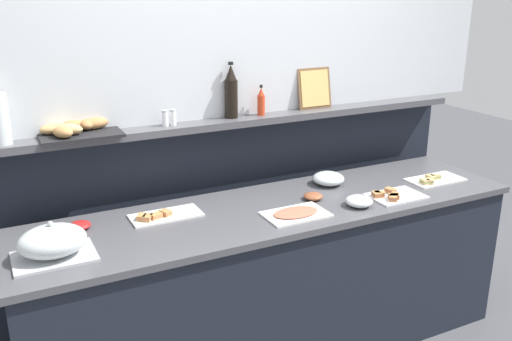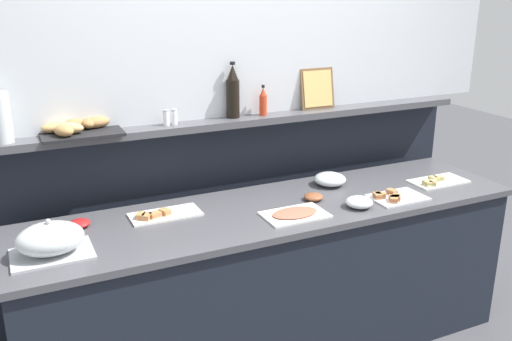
{
  "view_description": "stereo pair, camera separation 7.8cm",
  "coord_description": "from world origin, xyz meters",
  "px_view_note": "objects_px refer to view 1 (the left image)",
  "views": [
    {
      "loc": [
        -1.32,
        -2.4,
        1.99
      ],
      "look_at": [
        -0.06,
        0.1,
        1.06
      ],
      "focal_mm": 39.42,
      "sensor_mm": 36.0,
      "label": 1
    },
    {
      "loc": [
        -1.25,
        -2.44,
        1.99
      ],
      "look_at": [
        -0.06,
        0.1,
        1.06
      ],
      "focal_mm": 39.42,
      "sensor_mm": 36.0,
      "label": 2
    }
  ],
  "objects_px": {
    "hot_sauce_bottle": "(261,102)",
    "bread_basket": "(76,129)",
    "condiment_bowl_dark": "(80,225)",
    "glass_bowl_large": "(359,201)",
    "sandwich_platter_rear": "(393,196)",
    "pepper_shaker": "(173,117)",
    "cold_cuts_platter": "(296,214)",
    "salt_shaker": "(165,118)",
    "condiment_bowl_teal": "(313,196)",
    "glass_bowl_medium": "(328,179)",
    "framed_picture": "(314,88)",
    "sandwich_platter_front": "(434,179)",
    "serving_cloche": "(53,242)",
    "sandwich_platter_side": "(162,216)",
    "wine_bottle_dark": "(231,93)"
  },
  "relations": [
    {
      "from": "serving_cloche",
      "to": "pepper_shaker",
      "type": "height_order",
      "value": "pepper_shaker"
    },
    {
      "from": "sandwich_platter_front",
      "to": "glass_bowl_large",
      "type": "xyz_separation_m",
      "value": [
        -0.64,
        -0.12,
        0.02
      ]
    },
    {
      "from": "glass_bowl_large",
      "to": "bread_basket",
      "type": "relative_size",
      "value": 0.36
    },
    {
      "from": "condiment_bowl_dark",
      "to": "hot_sauce_bottle",
      "type": "distance_m",
      "value": 1.23
    },
    {
      "from": "sandwich_platter_front",
      "to": "condiment_bowl_dark",
      "type": "height_order",
      "value": "same"
    },
    {
      "from": "condiment_bowl_dark",
      "to": "salt_shaker",
      "type": "xyz_separation_m",
      "value": [
        0.53,
        0.27,
        0.41
      ]
    },
    {
      "from": "sandwich_platter_rear",
      "to": "cold_cuts_platter",
      "type": "relative_size",
      "value": 0.92
    },
    {
      "from": "glass_bowl_large",
      "to": "condiment_bowl_teal",
      "type": "bearing_deg",
      "value": 131.19
    },
    {
      "from": "sandwich_platter_side",
      "to": "glass_bowl_large",
      "type": "distance_m",
      "value": 1.02
    },
    {
      "from": "condiment_bowl_dark",
      "to": "framed_picture",
      "type": "height_order",
      "value": "framed_picture"
    },
    {
      "from": "hot_sauce_bottle",
      "to": "bread_basket",
      "type": "relative_size",
      "value": 0.44
    },
    {
      "from": "glass_bowl_medium",
      "to": "condiment_bowl_teal",
      "type": "xyz_separation_m",
      "value": [
        -0.21,
        -0.17,
        -0.02
      ]
    },
    {
      "from": "sandwich_platter_front",
      "to": "condiment_bowl_teal",
      "type": "xyz_separation_m",
      "value": [
        -0.8,
        0.06,
        0.01
      ]
    },
    {
      "from": "glass_bowl_large",
      "to": "serving_cloche",
      "type": "bearing_deg",
      "value": 176.15
    },
    {
      "from": "glass_bowl_large",
      "to": "bread_basket",
      "type": "height_order",
      "value": "bread_basket"
    },
    {
      "from": "serving_cloche",
      "to": "sandwich_platter_rear",
      "type": "bearing_deg",
      "value": -2.74
    },
    {
      "from": "sandwich_platter_rear",
      "to": "pepper_shaker",
      "type": "relative_size",
      "value": 3.42
    },
    {
      "from": "hot_sauce_bottle",
      "to": "wine_bottle_dark",
      "type": "distance_m",
      "value": 0.19
    },
    {
      "from": "condiment_bowl_teal",
      "to": "glass_bowl_medium",
      "type": "bearing_deg",
      "value": 39.1
    },
    {
      "from": "glass_bowl_large",
      "to": "cold_cuts_platter",
      "type": "bearing_deg",
      "value": 173.16
    },
    {
      "from": "glass_bowl_medium",
      "to": "sandwich_platter_side",
      "type": "bearing_deg",
      "value": -177.96
    },
    {
      "from": "pepper_shaker",
      "to": "framed_picture",
      "type": "relative_size",
      "value": 0.36
    },
    {
      "from": "serving_cloche",
      "to": "wine_bottle_dark",
      "type": "height_order",
      "value": "wine_bottle_dark"
    },
    {
      "from": "condiment_bowl_teal",
      "to": "framed_picture",
      "type": "xyz_separation_m",
      "value": [
        0.29,
        0.48,
        0.49
      ]
    },
    {
      "from": "wine_bottle_dark",
      "to": "glass_bowl_large",
      "type": "bearing_deg",
      "value": -56.72
    },
    {
      "from": "condiment_bowl_teal",
      "to": "serving_cloche",
      "type": "bearing_deg",
      "value": -176.41
    },
    {
      "from": "serving_cloche",
      "to": "hot_sauce_bottle",
      "type": "xyz_separation_m",
      "value": [
        1.27,
        0.54,
        0.39
      ]
    },
    {
      "from": "sandwich_platter_front",
      "to": "condiment_bowl_teal",
      "type": "bearing_deg",
      "value": 175.45
    },
    {
      "from": "sandwich_platter_front",
      "to": "condiment_bowl_dark",
      "type": "relative_size",
      "value": 3.27
    },
    {
      "from": "salt_shaker",
      "to": "bread_basket",
      "type": "height_order",
      "value": "salt_shaker"
    },
    {
      "from": "condiment_bowl_teal",
      "to": "framed_picture",
      "type": "height_order",
      "value": "framed_picture"
    },
    {
      "from": "sandwich_platter_side",
      "to": "hot_sauce_bottle",
      "type": "height_order",
      "value": "hot_sauce_bottle"
    },
    {
      "from": "bread_basket",
      "to": "serving_cloche",
      "type": "bearing_deg",
      "value": -112.44
    },
    {
      "from": "sandwich_platter_side",
      "to": "condiment_bowl_dark",
      "type": "xyz_separation_m",
      "value": [
        -0.39,
        0.04,
        0.01
      ]
    },
    {
      "from": "glass_bowl_large",
      "to": "framed_picture",
      "type": "xyz_separation_m",
      "value": [
        0.13,
        0.67,
        0.48
      ]
    },
    {
      "from": "serving_cloche",
      "to": "wine_bottle_dark",
      "type": "distance_m",
      "value": 1.3
    },
    {
      "from": "bread_basket",
      "to": "cold_cuts_platter",
      "type": "bearing_deg",
      "value": -33.14
    },
    {
      "from": "sandwich_platter_side",
      "to": "cold_cuts_platter",
      "type": "relative_size",
      "value": 1.1
    },
    {
      "from": "sandwich_platter_front",
      "to": "framed_picture",
      "type": "height_order",
      "value": "framed_picture"
    },
    {
      "from": "sandwich_platter_front",
      "to": "cold_cuts_platter",
      "type": "distance_m",
      "value": 1.0
    },
    {
      "from": "sandwich_platter_front",
      "to": "cold_cuts_platter",
      "type": "relative_size",
      "value": 1.04
    },
    {
      "from": "cold_cuts_platter",
      "to": "sandwich_platter_front",
      "type": "bearing_deg",
      "value": 4.59
    },
    {
      "from": "sandwich_platter_front",
      "to": "bread_basket",
      "type": "distance_m",
      "value": 2.04
    },
    {
      "from": "condiment_bowl_dark",
      "to": "pepper_shaker",
      "type": "distance_m",
      "value": 0.76
    },
    {
      "from": "hot_sauce_bottle",
      "to": "wine_bottle_dark",
      "type": "bearing_deg",
      "value": 174.92
    },
    {
      "from": "serving_cloche",
      "to": "hot_sauce_bottle",
      "type": "relative_size",
      "value": 1.93
    },
    {
      "from": "glass_bowl_large",
      "to": "salt_shaker",
      "type": "distance_m",
      "value": 1.12
    },
    {
      "from": "sandwich_platter_front",
      "to": "glass_bowl_medium",
      "type": "xyz_separation_m",
      "value": [
        -0.59,
        0.23,
        0.02
      ]
    },
    {
      "from": "sandwich_platter_front",
      "to": "glass_bowl_large",
      "type": "height_order",
      "value": "glass_bowl_large"
    },
    {
      "from": "sandwich_platter_rear",
      "to": "sandwich_platter_front",
      "type": "height_order",
      "value": "same"
    }
  ]
}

